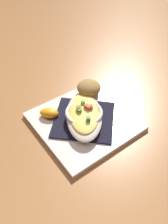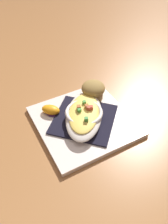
{
  "view_description": "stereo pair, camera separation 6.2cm",
  "coord_description": "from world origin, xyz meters",
  "px_view_note": "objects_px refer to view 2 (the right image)",
  "views": [
    {
      "loc": [
        -0.19,
        -0.4,
        0.47
      ],
      "look_at": [
        0.0,
        0.0,
        0.04
      ],
      "focal_mm": 36.67,
      "sensor_mm": 36.0,
      "label": 1
    },
    {
      "loc": [
        -0.13,
        -0.42,
        0.47
      ],
      "look_at": [
        0.0,
        0.0,
        0.04
      ],
      "focal_mm": 36.67,
      "sensor_mm": 36.0,
      "label": 2
    }
  ],
  "objects_px": {
    "square_plate": "(84,121)",
    "gratin_dish": "(84,114)",
    "orange_garnish": "(51,110)",
    "muffin": "(93,90)"
  },
  "relations": [
    {
      "from": "gratin_dish",
      "to": "square_plate",
      "type": "bearing_deg",
      "value": -161.4
    },
    {
      "from": "square_plate",
      "to": "muffin",
      "type": "bearing_deg",
      "value": 56.24
    },
    {
      "from": "gratin_dish",
      "to": "muffin",
      "type": "xyz_separation_m",
      "value": [
        0.05,
        0.08,
        0.01
      ]
    },
    {
      "from": "gratin_dish",
      "to": "orange_garnish",
      "type": "bearing_deg",
      "value": 145.89
    },
    {
      "from": "gratin_dish",
      "to": "orange_garnish",
      "type": "distance_m",
      "value": 0.1
    },
    {
      "from": "square_plate",
      "to": "orange_garnish",
      "type": "distance_m",
      "value": 0.1
    },
    {
      "from": "square_plate",
      "to": "gratin_dish",
      "type": "xyz_separation_m",
      "value": [
        0.0,
        0.0,
        0.03
      ]
    },
    {
      "from": "square_plate",
      "to": "gratin_dish",
      "type": "distance_m",
      "value": 0.03
    },
    {
      "from": "gratin_dish",
      "to": "muffin",
      "type": "height_order",
      "value": "muffin"
    },
    {
      "from": "square_plate",
      "to": "muffin",
      "type": "relative_size",
      "value": 3.58
    }
  ]
}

